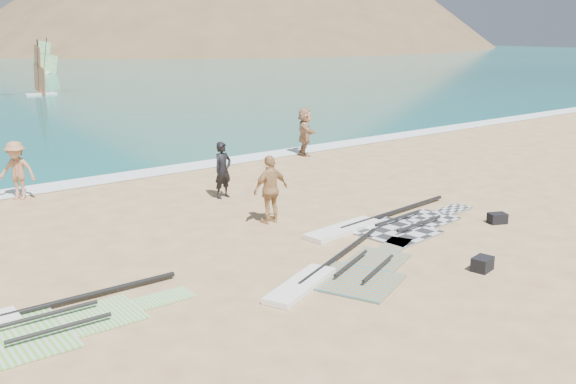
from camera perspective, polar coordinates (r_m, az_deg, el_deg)
ground at (r=13.96m, az=8.22°, el=-7.63°), size 300.00×300.00×0.00m
surf_line at (r=23.77m, az=-13.55°, el=1.40°), size 300.00×1.20×0.04m
headland_main at (r=168.02m, az=-3.71°, el=12.70°), size 143.00×143.00×45.00m
headland_minor at (r=197.34m, az=3.25°, el=12.97°), size 70.00×70.00×28.00m
rig_grey at (r=17.45m, az=8.60°, el=-2.90°), size 5.77×2.45×0.20m
rig_green at (r=12.63m, az=-22.61°, el=-10.87°), size 5.50×2.19×0.20m
rig_orange at (r=14.00m, az=4.67°, el=-7.23°), size 5.22×3.26×0.20m
gear_bag_near at (r=14.83m, az=16.89°, el=-6.14°), size 0.55×0.44×0.31m
gear_bag_far at (r=18.44m, az=18.11°, el=-2.23°), size 0.57×0.50×0.28m
person_wetsuit at (r=20.06m, az=-5.81°, el=1.95°), size 0.71×0.54×1.77m
beachgoer_mid at (r=21.49m, az=-22.97°, el=1.77°), size 1.32×1.30×1.83m
beachgoer_back at (r=17.39m, az=-1.56°, el=0.24°), size 1.11×0.48×1.88m
beachgoer_right at (r=26.70m, az=1.51°, el=5.39°), size 1.40×1.90×1.99m
windsurfer_centre at (r=54.17m, az=-21.22°, el=9.35°), size 2.37×2.89×4.31m
windsurfer_right at (r=78.99m, az=-20.73°, el=10.68°), size 2.46×2.28×4.05m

